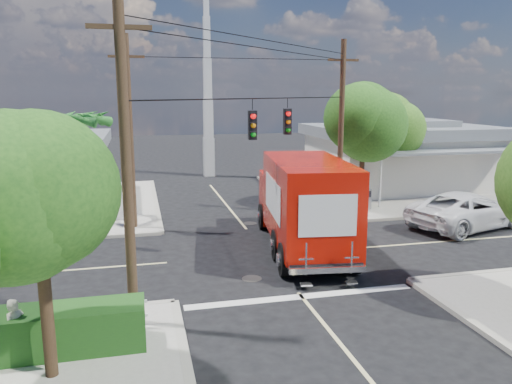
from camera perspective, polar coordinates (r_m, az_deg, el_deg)
name	(u,v)px	position (r m, az deg, el deg)	size (l,w,h in m)	color
ground	(268,255)	(20.20, 1.33, -7.21)	(120.00, 120.00, 0.00)	black
sidewalk_ne	(385,191)	(33.96, 14.54, 0.14)	(14.12, 14.12, 0.14)	#9E998F
sidewalk_nw	(31,208)	(30.67, -24.35, -1.68)	(14.12, 14.12, 0.14)	#9E998F
road_markings	(278,267)	(18.86, 2.47, -8.57)	(32.00, 32.00, 0.01)	beige
building_ne	(401,154)	(35.34, 16.23, 4.17)	(11.80, 10.20, 4.50)	white
building_nw	(12,167)	(32.07, -26.11, 2.61)	(10.80, 10.20, 4.30)	beige
radio_tower	(208,103)	(38.91, -5.52, 10.07)	(0.80, 0.80, 17.00)	silver
tree_sw_front	(36,193)	(11.37, -23.80, -0.16)	(3.88, 3.78, 6.03)	#422D1C
tree_ne_front	(364,123)	(28.08, 12.26, 7.66)	(4.21, 4.14, 6.66)	#422D1C
tree_ne_back	(388,130)	(31.25, 14.81, 6.81)	(3.77, 3.66, 5.82)	#422D1C
palm_nw_front	(82,121)	(26.19, -19.28, 7.66)	(3.01, 3.08, 5.59)	#422D1C
palm_nw_back	(44,127)	(27.96, -23.03, 6.82)	(3.01, 3.08, 5.19)	#422D1C
utility_poles	(220,136)	(20.47, -4.08, 6.39)	(12.00, 10.68, 9.00)	#473321
picket_fence	(29,320)	(14.43, -24.50, -13.14)	(5.94, 0.06, 1.00)	silver
hedge_sw	(13,335)	(13.76, -25.98, -14.45)	(6.20, 1.20, 1.10)	#1D4417
vending_boxes	(354,199)	(27.82, 11.09, -0.81)	(1.90, 0.50, 1.10)	#A60709
delivery_truck	(303,203)	(20.55, 5.44, -1.29)	(3.81, 9.13, 3.84)	black
parked_car	(468,210)	(26.05, 23.02, -1.91)	(2.89, 6.26, 1.74)	silver
pedestrian	(17,330)	(13.41, -25.67, -14.07)	(0.56, 0.37, 1.54)	#BDB7A2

